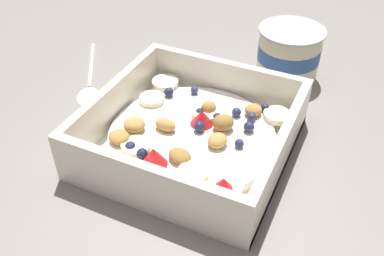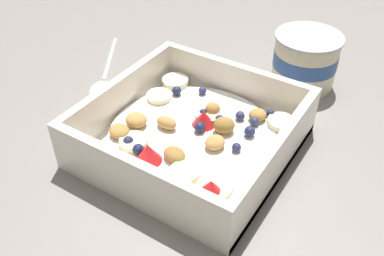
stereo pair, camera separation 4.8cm
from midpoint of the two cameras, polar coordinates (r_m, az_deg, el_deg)
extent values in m
plane|color=gray|center=(0.50, -3.69, -3.07)|extent=(2.40, 2.40, 0.00)
cube|color=white|center=(0.50, -2.77, -2.34)|extent=(0.21, 0.21, 0.01)
cube|color=white|center=(0.42, -9.35, -8.04)|extent=(0.21, 0.01, 0.06)
cube|color=white|center=(0.56, 1.99, 5.95)|extent=(0.21, 0.01, 0.06)
cube|color=white|center=(0.53, -12.76, 2.90)|extent=(0.01, 0.19, 0.06)
cube|color=white|center=(0.45, 8.70, -3.50)|extent=(0.01, 0.19, 0.06)
cylinder|color=white|center=(0.49, -2.81, -1.36)|extent=(0.19, 0.19, 0.01)
cylinder|color=beige|center=(0.47, -10.40, -2.58)|extent=(0.04, 0.04, 0.01)
cylinder|color=#F4EAB7|center=(0.51, -0.86, 1.88)|extent=(0.04, 0.04, 0.01)
cylinder|color=#F4EAB7|center=(0.51, 8.54, 1.56)|extent=(0.04, 0.04, 0.01)
cylinder|color=#F7EFC6|center=(0.57, -6.01, 5.90)|extent=(0.05, 0.05, 0.01)
cylinder|color=#F4EAB7|center=(0.44, -3.04, -6.16)|extent=(0.04, 0.04, 0.01)
cylinder|color=beige|center=(0.42, 1.15, -7.88)|extent=(0.05, 0.05, 0.01)
cylinder|color=#F7EFC6|center=(0.54, -7.90, 3.73)|extent=(0.04, 0.04, 0.01)
cone|color=red|center=(0.50, -1.48, 1.31)|extent=(0.04, 0.04, 0.02)
cone|color=red|center=(0.45, -8.19, -3.88)|extent=(0.04, 0.04, 0.02)
cone|color=red|center=(0.41, 0.82, -7.83)|extent=(0.03, 0.03, 0.02)
sphere|color=#23284C|center=(0.50, -1.59, 1.17)|extent=(0.01, 0.01, 0.01)
sphere|color=navy|center=(0.51, 3.22, 2.01)|extent=(0.01, 0.01, 0.01)
sphere|color=#23284C|center=(0.49, -1.87, 0.10)|extent=(0.01, 0.01, 0.01)
sphere|color=#23284C|center=(0.50, 0.60, 1.32)|extent=(0.01, 0.01, 0.01)
sphere|color=navy|center=(0.55, -2.20, 4.93)|extent=(0.01, 0.01, 0.01)
sphere|color=#23284C|center=(0.51, -1.75, 2.03)|extent=(0.01, 0.01, 0.01)
sphere|color=#23284C|center=(0.55, -5.63, 4.65)|extent=(0.01, 0.01, 0.01)
sphere|color=#23284C|center=(0.52, 7.06, 2.61)|extent=(0.01, 0.01, 0.01)
sphere|color=#191E3D|center=(0.46, -9.62, -3.53)|extent=(0.01, 0.01, 0.01)
sphere|color=#23284C|center=(0.49, 4.77, 0.04)|extent=(0.01, 0.01, 0.01)
sphere|color=#23284C|center=(0.47, -11.10, -2.55)|extent=(0.01, 0.01, 0.01)
sphere|color=#23284C|center=(0.47, 3.34, -2.20)|extent=(0.01, 0.01, 0.01)
sphere|color=navy|center=(0.50, 5.19, 1.37)|extent=(0.01, 0.01, 0.01)
ellipsoid|color=#AD7F42|center=(0.48, -12.46, -1.29)|extent=(0.03, 0.03, 0.01)
ellipsoid|color=olive|center=(0.45, -4.70, -3.83)|extent=(0.03, 0.02, 0.01)
ellipsoid|color=#AD7F42|center=(0.51, -0.46, 2.62)|extent=(0.02, 0.02, 0.02)
ellipsoid|color=tan|center=(0.50, -10.44, 0.36)|extent=(0.03, 0.03, 0.01)
ellipsoid|color=tan|center=(0.49, -6.13, 0.59)|extent=(0.03, 0.02, 0.01)
ellipsoid|color=tan|center=(0.47, 0.59, -1.58)|extent=(0.03, 0.03, 0.01)
ellipsoid|color=#AD7F42|center=(0.51, 5.48, 2.29)|extent=(0.03, 0.03, 0.01)
ellipsoid|color=olive|center=(0.49, 1.33, 0.60)|extent=(0.03, 0.03, 0.02)
ellipsoid|color=silver|center=(0.60, -15.90, 4.21)|extent=(0.05, 0.06, 0.01)
cylinder|color=silver|center=(0.68, -15.26, 8.26)|extent=(0.07, 0.11, 0.01)
cylinder|color=beige|center=(0.62, 10.50, 9.51)|extent=(0.09, 0.09, 0.07)
cylinder|color=#2D5193|center=(0.62, 10.53, 9.79)|extent=(0.09, 0.09, 0.02)
cylinder|color=#B7BCC6|center=(0.61, 10.90, 12.52)|extent=(0.09, 0.09, 0.00)
camera|label=1|loc=(0.02, -92.86, -2.31)|focal=40.27mm
camera|label=2|loc=(0.02, 87.14, 2.31)|focal=40.27mm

